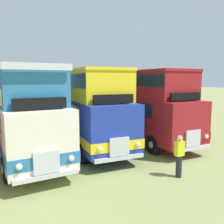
# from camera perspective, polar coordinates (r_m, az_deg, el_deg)

# --- Properties ---
(ground_plane) EXTENTS (200.00, 200.00, 0.00)m
(ground_plane) POSITION_cam_1_polar(r_m,az_deg,el_deg) (14.54, -20.61, -8.55)
(ground_plane) COLOR #8C9956
(bus_third_in_row) EXTENTS (3.11, 11.36, 4.52)m
(bus_third_in_row) POSITION_cam_1_polar(r_m,az_deg,el_deg) (14.02, -21.06, 0.71)
(bus_third_in_row) COLOR silver
(bus_third_in_row) RESTS_ON ground
(bus_fourth_in_row) EXTENTS (2.97, 9.82, 4.49)m
(bus_fourth_in_row) POSITION_cam_1_polar(r_m,az_deg,el_deg) (14.64, -6.49, 1.86)
(bus_fourth_in_row) COLOR #1E339E
(bus_fourth_in_row) RESTS_ON ground
(bus_fifth_in_row) EXTENTS (2.64, 10.14, 4.49)m
(bus_fifth_in_row) POSITION_cam_1_polar(r_m,az_deg,el_deg) (16.20, 5.93, 2.43)
(bus_fifth_in_row) COLOR maroon
(bus_fifth_in_row) RESTS_ON ground
(marshal_person) EXTENTS (0.36, 0.24, 1.73)m
(marshal_person) POSITION_cam_1_polar(r_m,az_deg,el_deg) (10.21, 15.66, -10.01)
(marshal_person) COLOR #23232D
(marshal_person) RESTS_ON ground
(rope_fence_line) EXTENTS (20.81, 0.08, 1.05)m
(rope_fence_line) POSITION_cam_1_polar(r_m,az_deg,el_deg) (25.00, -23.11, -0.41)
(rope_fence_line) COLOR #8C704C
(rope_fence_line) RESTS_ON ground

